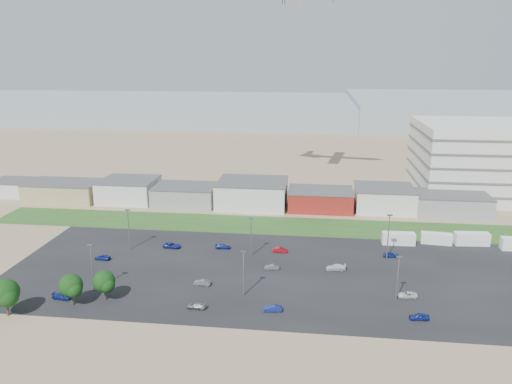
# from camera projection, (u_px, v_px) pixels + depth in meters

# --- Properties ---
(ground) EXTENTS (700.00, 700.00, 0.00)m
(ground) POSITION_uv_depth(u_px,v_px,m) (236.00, 315.00, 94.11)
(ground) COLOR #917B5C
(ground) RESTS_ON ground
(parking_lot) EXTENTS (120.00, 50.00, 0.01)m
(parking_lot) POSITION_uv_depth(u_px,v_px,m) (272.00, 272.00, 112.68)
(parking_lot) COLOR black
(parking_lot) RESTS_ON ground
(grass_strip) EXTENTS (160.00, 16.00, 0.02)m
(grass_strip) POSITION_uv_depth(u_px,v_px,m) (265.00, 225.00, 143.90)
(grass_strip) COLOR #2B4D1D
(grass_strip) RESTS_ON ground
(hills_backdrop) EXTENTS (700.00, 200.00, 9.00)m
(hills_backdrop) POSITION_uv_depth(u_px,v_px,m) (350.00, 112.00, 389.87)
(hills_backdrop) COLOR gray
(hills_backdrop) RESTS_ON ground
(building_row) EXTENTS (170.00, 20.00, 8.00)m
(building_row) POSITION_uv_depth(u_px,v_px,m) (219.00, 192.00, 163.00)
(building_row) COLOR silver
(building_row) RESTS_ON ground
(box_trailer_a) EXTENTS (8.38, 2.82, 3.12)m
(box_trailer_a) POSITION_uv_depth(u_px,v_px,m) (398.00, 238.00, 128.92)
(box_trailer_a) COLOR silver
(box_trailer_a) RESTS_ON ground
(box_trailer_b) EXTENTS (7.87, 3.21, 2.87)m
(box_trailer_b) POSITION_uv_depth(u_px,v_px,m) (436.00, 238.00, 129.32)
(box_trailer_b) COLOR silver
(box_trailer_b) RESTS_ON ground
(box_trailer_c) EXTENTS (8.80, 3.32, 3.23)m
(box_trailer_c) POSITION_uv_depth(u_px,v_px,m) (472.00, 239.00, 128.55)
(box_trailer_c) COLOR silver
(box_trailer_c) RESTS_ON ground
(tree_mid) EXTENTS (5.52, 5.52, 8.28)m
(tree_mid) POSITION_uv_depth(u_px,v_px,m) (6.00, 295.00, 92.78)
(tree_mid) COLOR black
(tree_mid) RESTS_ON ground
(tree_right) EXTENTS (4.88, 4.88, 7.33)m
(tree_right) POSITION_uv_depth(u_px,v_px,m) (71.00, 288.00, 96.84)
(tree_right) COLOR black
(tree_right) RESTS_ON ground
(tree_near) EXTENTS (4.70, 4.70, 7.04)m
(tree_near) POSITION_uv_depth(u_px,v_px,m) (104.00, 284.00, 98.94)
(tree_near) COLOR black
(tree_near) RESTS_ON ground
(lightpole_front_l) EXTENTS (1.20, 0.50, 10.19)m
(lightpole_front_l) POSITION_uv_depth(u_px,v_px,m) (92.00, 268.00, 102.40)
(lightpole_front_l) COLOR slate
(lightpole_front_l) RESTS_ON ground
(lightpole_front_m) EXTENTS (1.13, 0.47, 9.63)m
(lightpole_front_m) POSITION_uv_depth(u_px,v_px,m) (244.00, 273.00, 100.51)
(lightpole_front_m) COLOR slate
(lightpole_front_m) RESTS_ON ground
(lightpole_front_r) EXTENTS (1.12, 0.47, 9.49)m
(lightpole_front_r) POSITION_uv_depth(u_px,v_px,m) (398.00, 279.00, 98.25)
(lightpole_front_r) COLOR slate
(lightpole_front_r) RESTS_ON ground
(lightpole_back_l) EXTENTS (1.23, 0.51, 10.49)m
(lightpole_back_l) POSITION_uv_depth(u_px,v_px,m) (129.00, 230.00, 124.59)
(lightpole_back_l) COLOR slate
(lightpole_back_l) RESTS_ON ground
(lightpole_back_m) EXTENTS (1.14, 0.48, 9.71)m
(lightpole_back_m) POSITION_uv_depth(u_px,v_px,m) (251.00, 237.00, 120.54)
(lightpole_back_m) COLOR slate
(lightpole_back_m) RESTS_ON ground
(lightpole_back_r) EXTENTS (1.29, 0.54, 10.99)m
(lightpole_back_r) POSITION_uv_depth(u_px,v_px,m) (388.00, 237.00, 118.97)
(lightpole_back_r) COLOR slate
(lightpole_back_r) RESTS_ON ground
(parked_car_0) EXTENTS (4.14, 2.31, 1.10)m
(parked_car_0) POSITION_uv_depth(u_px,v_px,m) (407.00, 295.00, 100.70)
(parked_car_0) COLOR silver
(parked_car_0) RESTS_ON ground
(parked_car_2) EXTENTS (3.75, 1.74, 1.24)m
(parked_car_2) POSITION_uv_depth(u_px,v_px,m) (419.00, 317.00, 92.21)
(parked_car_2) COLOR navy
(parked_car_2) RESTS_ON ground
(parked_car_3) EXTENTS (3.84, 1.67, 1.10)m
(parked_car_3) POSITION_uv_depth(u_px,v_px,m) (196.00, 306.00, 96.25)
(parked_car_3) COLOR #A5A5AA
(parked_car_3) RESTS_ON ground
(parked_car_4) EXTENTS (3.71, 1.43, 1.21)m
(parked_car_4) POSITION_uv_depth(u_px,v_px,m) (202.00, 282.00, 106.13)
(parked_car_4) COLOR #595B5E
(parked_car_4) RESTS_ON ground
(parked_car_5) EXTENTS (3.76, 1.66, 1.26)m
(parked_car_5) POSITION_uv_depth(u_px,v_px,m) (102.00, 257.00, 119.28)
(parked_car_5) COLOR navy
(parked_car_5) RESTS_ON ground
(parked_car_6) EXTENTS (3.99, 1.85, 1.13)m
(parked_car_6) POSITION_uv_depth(u_px,v_px,m) (223.00, 246.00, 126.27)
(parked_car_6) COLOR navy
(parked_car_6) RESTS_ON ground
(parked_car_7) EXTENTS (3.48, 1.52, 1.11)m
(parked_car_7) POSITION_uv_depth(u_px,v_px,m) (272.00, 267.00, 113.94)
(parked_car_7) COLOR #595B5E
(parked_car_7) RESTS_ON ground
(parked_car_8) EXTENTS (3.85, 1.78, 1.28)m
(parked_car_8) POSITION_uv_depth(u_px,v_px,m) (391.00, 255.00, 120.88)
(parked_car_8) COLOR navy
(parked_car_8) RESTS_ON ground
(parked_car_9) EXTENTS (4.71, 2.53, 1.26)m
(parked_car_9) POSITION_uv_depth(u_px,v_px,m) (172.00, 245.00, 126.72)
(parked_car_9) COLOR navy
(parked_car_9) RESTS_ON ground
(parked_car_10) EXTENTS (4.20, 2.14, 1.17)m
(parked_car_10) POSITION_uv_depth(u_px,v_px,m) (62.00, 296.00, 100.09)
(parked_car_10) COLOR navy
(parked_car_10) RESTS_ON ground
(parked_car_11) EXTENTS (3.74, 1.34, 1.23)m
(parked_car_11) POSITION_uv_depth(u_px,v_px,m) (280.00, 250.00, 123.79)
(parked_car_11) COLOR maroon
(parked_car_11) RESTS_ON ground
(parked_car_12) EXTENTS (4.59, 2.10, 1.30)m
(parked_car_12) POSITION_uv_depth(u_px,v_px,m) (336.00, 267.00, 113.64)
(parked_car_12) COLOR silver
(parked_car_12) RESTS_ON ground
(parked_car_13) EXTENTS (3.77, 1.69, 1.20)m
(parked_car_13) POSITION_uv_depth(u_px,v_px,m) (273.00, 308.00, 95.24)
(parked_car_13) COLOR navy
(parked_car_13) RESTS_ON ground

